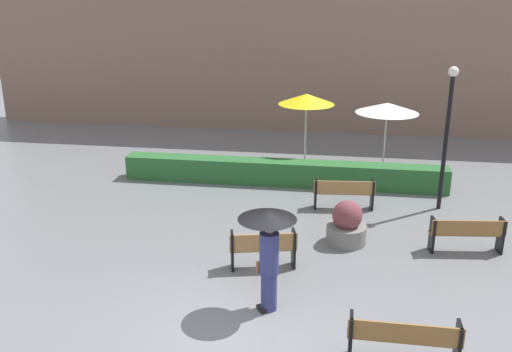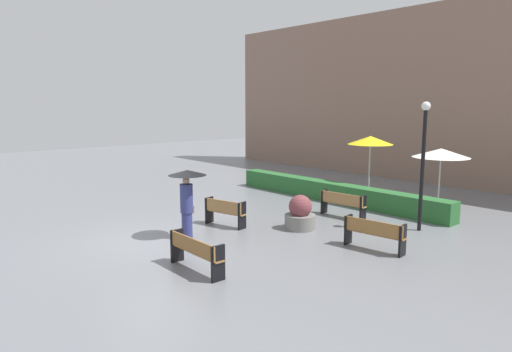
{
  "view_description": "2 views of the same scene",
  "coord_description": "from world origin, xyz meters",
  "px_view_note": "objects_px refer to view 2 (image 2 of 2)",
  "views": [
    {
      "loc": [
        1.7,
        -8.85,
        6.15
      ],
      "look_at": [
        -0.31,
        4.44,
        1.59
      ],
      "focal_mm": 39.68,
      "sensor_mm": 36.0,
      "label": 1
    },
    {
      "loc": [
        11.88,
        -6.35,
        4.01
      ],
      "look_at": [
        0.07,
        4.05,
        1.53
      ],
      "focal_mm": 32.17,
      "sensor_mm": 36.0,
      "label": 2
    }
  ],
  "objects_px": {
    "bench_back_row": "(342,203)",
    "planter_pot": "(300,214)",
    "bench_near_right": "(195,251)",
    "bench_far_right": "(374,232)",
    "pedestrian_with_umbrella": "(187,192)",
    "lamp_post": "(423,153)",
    "patio_umbrella_yellow": "(370,140)",
    "bench_mid_center": "(224,211)",
    "patio_umbrella_white": "(441,153)"
  },
  "relations": [
    {
      "from": "bench_back_row",
      "to": "bench_mid_center",
      "type": "relative_size",
      "value": 1.14
    },
    {
      "from": "bench_mid_center",
      "to": "patio_umbrella_yellow",
      "type": "height_order",
      "value": "patio_umbrella_yellow"
    },
    {
      "from": "bench_back_row",
      "to": "bench_near_right",
      "type": "distance_m",
      "value": 7.05
    },
    {
      "from": "bench_back_row",
      "to": "lamp_post",
      "type": "height_order",
      "value": "lamp_post"
    },
    {
      "from": "bench_mid_center",
      "to": "pedestrian_with_umbrella",
      "type": "height_order",
      "value": "pedestrian_with_umbrella"
    },
    {
      "from": "bench_back_row",
      "to": "bench_mid_center",
      "type": "xyz_separation_m",
      "value": [
        -1.79,
        -3.92,
        -0.0
      ]
    },
    {
      "from": "bench_far_right",
      "to": "patio_umbrella_white",
      "type": "relative_size",
      "value": 0.78
    },
    {
      "from": "lamp_post",
      "to": "patio_umbrella_yellow",
      "type": "relative_size",
      "value": 1.53
    },
    {
      "from": "pedestrian_with_umbrella",
      "to": "planter_pot",
      "type": "relative_size",
      "value": 1.85
    },
    {
      "from": "bench_near_right",
      "to": "planter_pot",
      "type": "xyz_separation_m",
      "value": [
        -0.95,
        4.7,
        -0.04
      ]
    },
    {
      "from": "bench_far_right",
      "to": "patio_umbrella_yellow",
      "type": "height_order",
      "value": "patio_umbrella_yellow"
    },
    {
      "from": "bench_near_right",
      "to": "pedestrian_with_umbrella",
      "type": "xyz_separation_m",
      "value": [
        -2.5,
        1.42,
        0.91
      ]
    },
    {
      "from": "bench_near_right",
      "to": "pedestrian_with_umbrella",
      "type": "relative_size",
      "value": 0.91
    },
    {
      "from": "bench_near_right",
      "to": "planter_pot",
      "type": "bearing_deg",
      "value": 101.39
    },
    {
      "from": "bench_back_row",
      "to": "patio_umbrella_yellow",
      "type": "xyz_separation_m",
      "value": [
        -1.37,
        3.54,
        1.95
      ]
    },
    {
      "from": "patio_umbrella_white",
      "to": "bench_far_right",
      "type": "bearing_deg",
      "value": -76.91
    },
    {
      "from": "planter_pot",
      "to": "lamp_post",
      "type": "height_order",
      "value": "lamp_post"
    },
    {
      "from": "bench_mid_center",
      "to": "lamp_post",
      "type": "distance_m",
      "value": 6.59
    },
    {
      "from": "planter_pot",
      "to": "bench_far_right",
      "type": "bearing_deg",
      "value": -1.94
    },
    {
      "from": "bench_near_right",
      "to": "patio_umbrella_yellow",
      "type": "bearing_deg",
      "value": 102.81
    },
    {
      "from": "bench_far_right",
      "to": "pedestrian_with_umbrella",
      "type": "relative_size",
      "value": 0.86
    },
    {
      "from": "pedestrian_with_umbrella",
      "to": "bench_mid_center",
      "type": "bearing_deg",
      "value": 101.09
    },
    {
      "from": "bench_near_right",
      "to": "bench_far_right",
      "type": "xyz_separation_m",
      "value": [
        1.91,
        4.6,
        0.0
      ]
    },
    {
      "from": "bench_mid_center",
      "to": "lamp_post",
      "type": "height_order",
      "value": "lamp_post"
    },
    {
      "from": "bench_far_right",
      "to": "planter_pot",
      "type": "relative_size",
      "value": 1.6
    },
    {
      "from": "pedestrian_with_umbrella",
      "to": "lamp_post",
      "type": "xyz_separation_m",
      "value": [
        4.2,
        6.01,
        1.07
      ]
    },
    {
      "from": "patio_umbrella_yellow",
      "to": "bench_far_right",
      "type": "bearing_deg",
      "value": -53.97
    },
    {
      "from": "bench_back_row",
      "to": "bench_far_right",
      "type": "xyz_separation_m",
      "value": [
        2.93,
        -2.37,
        -0.01
      ]
    },
    {
      "from": "patio_umbrella_white",
      "to": "bench_back_row",
      "type": "bearing_deg",
      "value": -107.78
    },
    {
      "from": "bench_mid_center",
      "to": "pedestrian_with_umbrella",
      "type": "bearing_deg",
      "value": -78.91
    },
    {
      "from": "pedestrian_with_umbrella",
      "to": "planter_pot",
      "type": "xyz_separation_m",
      "value": [
        1.55,
        3.28,
        -0.95
      ]
    },
    {
      "from": "bench_near_right",
      "to": "bench_far_right",
      "type": "distance_m",
      "value": 4.98
    },
    {
      "from": "bench_back_row",
      "to": "planter_pot",
      "type": "distance_m",
      "value": 2.28
    },
    {
      "from": "planter_pot",
      "to": "patio_umbrella_white",
      "type": "bearing_deg",
      "value": 78.8
    },
    {
      "from": "bench_near_right",
      "to": "planter_pot",
      "type": "height_order",
      "value": "planter_pot"
    },
    {
      "from": "lamp_post",
      "to": "planter_pot",
      "type": "bearing_deg",
      "value": -134.21
    },
    {
      "from": "bench_mid_center",
      "to": "patio_umbrella_white",
      "type": "bearing_deg",
      "value": 68.89
    },
    {
      "from": "pedestrian_with_umbrella",
      "to": "bench_back_row",
      "type": "bearing_deg",
      "value": 75.16
    },
    {
      "from": "bench_near_right",
      "to": "lamp_post",
      "type": "height_order",
      "value": "lamp_post"
    },
    {
      "from": "patio_umbrella_white",
      "to": "pedestrian_with_umbrella",
      "type": "bearing_deg",
      "value": -106.13
    },
    {
      "from": "bench_back_row",
      "to": "bench_mid_center",
      "type": "bearing_deg",
      "value": -114.59
    },
    {
      "from": "planter_pot",
      "to": "bench_near_right",
      "type": "bearing_deg",
      "value": -78.61
    },
    {
      "from": "bench_far_right",
      "to": "pedestrian_with_umbrella",
      "type": "bearing_deg",
      "value": -144.13
    },
    {
      "from": "lamp_post",
      "to": "patio_umbrella_yellow",
      "type": "height_order",
      "value": "lamp_post"
    },
    {
      "from": "bench_far_right",
      "to": "patio_umbrella_white",
      "type": "distance_m",
      "value": 7.04
    },
    {
      "from": "bench_back_row",
      "to": "bench_mid_center",
      "type": "height_order",
      "value": "bench_mid_center"
    },
    {
      "from": "bench_back_row",
      "to": "bench_near_right",
      "type": "xyz_separation_m",
      "value": [
        1.02,
        -6.98,
        -0.01
      ]
    },
    {
      "from": "bench_near_right",
      "to": "patio_umbrella_yellow",
      "type": "xyz_separation_m",
      "value": [
        -2.39,
        10.52,
        1.97
      ]
    },
    {
      "from": "pedestrian_with_umbrella",
      "to": "planter_pot",
      "type": "height_order",
      "value": "pedestrian_with_umbrella"
    },
    {
      "from": "bench_mid_center",
      "to": "planter_pot",
      "type": "distance_m",
      "value": 2.49
    }
  ]
}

